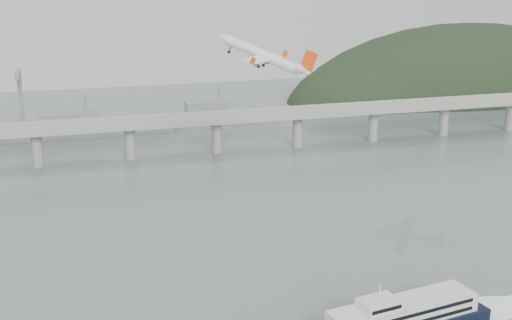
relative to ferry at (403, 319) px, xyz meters
name	(u,v)px	position (x,y,z in m)	size (l,w,h in m)	color
ground	(308,319)	(-23.60, 15.92, -4.71)	(900.00, 900.00, 0.00)	slate
bridge	(180,125)	(-24.75, 215.92, 12.94)	(800.00, 22.00, 23.90)	gray
headland	(475,114)	(261.58, 347.68, -24.05)	(365.00, 155.00, 156.00)	black
ferry	(403,319)	(0.00, 0.00, 0.00)	(91.76, 26.40, 17.37)	black
airliner	(264,56)	(-12.11, 97.48, 65.85)	(35.61, 34.58, 17.46)	white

